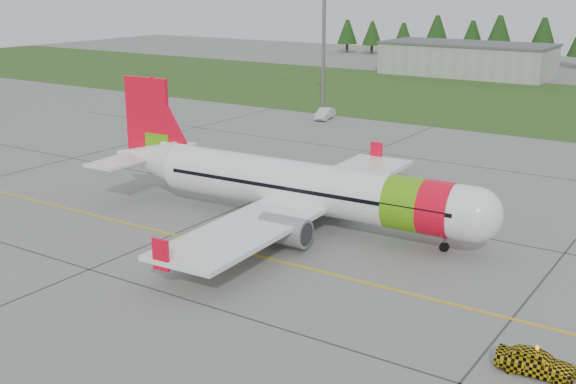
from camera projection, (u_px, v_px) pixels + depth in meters
The scene contains 7 objects.
ground at pixel (281, 329), 38.71m from camera, with size 320.00×320.00×0.00m, color gray.
aircraft at pixel (301, 187), 54.63m from camera, with size 33.89×31.19×10.26m.
follow_me_car at pixel (538, 338), 33.77m from camera, with size 1.50×1.27×3.72m, color yellow.
service_van at pixel (325, 102), 96.77m from camera, with size 1.60×1.51×4.60m, color silver.
taxi_guideline at pixel (352, 279), 45.11m from camera, with size 120.00×0.25×0.02m, color gold.
hangar_west at pixel (467, 60), 141.80m from camera, with size 32.00×14.00×6.00m, color #A8A8A3.
floodlight_mast at pixel (324, 41), 99.27m from camera, with size 0.50×0.50×20.00m, color slate.
Camera 1 is at (19.66, -29.06, 17.94)m, focal length 45.00 mm.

